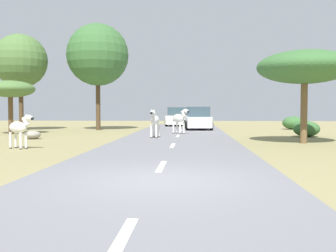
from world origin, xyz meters
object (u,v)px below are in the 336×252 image
object	(u,v)px
zebra_2	(179,119)
bush_2	(293,123)
tree_5	(10,89)
rock_1	(33,135)
zebra_0	(155,121)
tree_2	(20,61)
bush_1	(306,129)
zebra_1	(19,128)
car_1	(178,117)
car_0	(198,119)
tree_1	(305,68)
tree_0	(98,55)

from	to	relation	value
zebra_2	bush_2	xyz separation A→B (m)	(8.86, 6.90, -0.49)
tree_5	rock_1	size ratio (longest dim) A/B	4.12
zebra_0	tree_2	size ratio (longest dim) A/B	0.23
tree_5	bush_1	world-z (taller)	tree_5
zebra_0	tree_2	xyz separation A→B (m)	(-10.91, 7.59, 4.25)
tree_2	zebra_1	bearing A→B (deg)	-65.73
zebra_2	tree_5	bearing A→B (deg)	-36.28
tree_2	bush_2	size ratio (longest dim) A/B	4.19
car_1	rock_1	bearing A→B (deg)	-110.47
tree_2	rock_1	distance (m)	10.59
zebra_1	tree_2	xyz separation A→B (m)	(-5.99, 13.30, 4.39)
tree_2	car_1	bearing A→B (deg)	33.93
tree_2	zebra_0	bearing A→B (deg)	-34.82
car_1	rock_1	world-z (taller)	car_1
zebra_1	zebra_2	size ratio (longest dim) A/B	0.88
zebra_2	bush_1	size ratio (longest dim) A/B	1.06
car_0	tree_1	size ratio (longest dim) A/B	1.01
car_1	tree_5	xyz separation A→B (m)	(-10.28, -12.19, 2.02)
zebra_1	car_1	bearing A→B (deg)	-167.02
tree_2	car_0	bearing A→B (deg)	5.95
zebra_1	tree_5	xyz separation A→B (m)	(-4.68, 8.90, 2.02)
tree_2	tree_5	size ratio (longest dim) A/B	2.11
car_0	bush_2	size ratio (longest dim) A/B	2.57
car_1	tree_2	bearing A→B (deg)	-142.33
tree_0	zebra_2	bearing A→B (deg)	-37.83
tree_2	bush_2	bearing A→B (deg)	7.48
tree_5	rock_1	distance (m)	5.58
zebra_1	tree_0	distance (m)	14.99
tree_1	tree_2	distance (m)	20.79
tree_1	zebra_2	bearing A→B (deg)	136.04
car_1	bush_1	distance (m)	15.59
zebra_0	bush_2	distance (m)	14.46
tree_0	tree_1	xyz separation A→B (m)	(12.47, -10.82, -2.22)
tree_0	bush_1	bearing A→B (deg)	-24.90
car_0	tree_1	bearing A→B (deg)	-70.91
zebra_1	rock_1	world-z (taller)	zebra_1
zebra_2	rock_1	xyz separation A→B (m)	(-7.76, -4.09, -0.79)
zebra_1	tree_2	distance (m)	15.23
car_0	bush_1	xyz separation A→B (m)	(6.20, -6.98, -0.39)
bush_1	tree_1	bearing A→B (deg)	-107.83
rock_1	zebra_0	bearing A→B (deg)	5.66
car_1	tree_5	size ratio (longest dim) A/B	1.29
bush_1	rock_1	xyz separation A→B (m)	(-15.20, -2.65, -0.23)
zebra_0	zebra_2	bearing A→B (deg)	-103.84
bush_2	rock_1	distance (m)	19.93
rock_1	car_0	bearing A→B (deg)	46.95
tree_2	bush_2	world-z (taller)	tree_2
rock_1	bush_1	bearing A→B (deg)	9.90
car_1	tree_0	xyz separation A→B (m)	(-5.89, -6.94, 4.91)
zebra_1	tree_1	size ratio (longest dim) A/B	0.32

